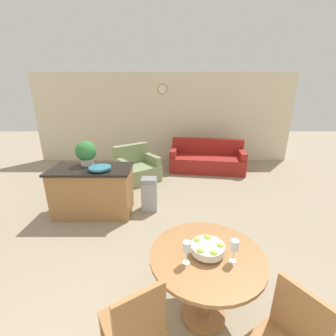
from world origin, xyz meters
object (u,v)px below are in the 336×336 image
(potted_plant, at_px, (87,152))
(couch, at_px, (207,160))
(wine_glass_left, at_px, (187,248))
(teal_bowl, at_px, (101,168))
(kitchen_island, at_px, (94,191))
(wine_glass_right, at_px, (235,246))
(trash_bin, at_px, (150,194))
(fruit_bowl, at_px, (208,248))
(armchair, at_px, (137,169))
(dining_chair_near_left, at_px, (135,324))
(dining_table, at_px, (207,269))

(potted_plant, height_order, couch, potted_plant)
(wine_glass_left, relative_size, teal_bowl, 0.58)
(kitchen_island, height_order, couch, kitchen_island)
(wine_glass_right, distance_m, trash_bin, 2.51)
(kitchen_island, distance_m, teal_bowl, 0.53)
(fruit_bowl, distance_m, armchair, 3.91)
(armchair, bearing_deg, fruit_bowl, -109.72)
(dining_chair_near_left, xyz_separation_m, couch, (1.36, 4.93, -0.22))
(wine_glass_right, height_order, teal_bowl, wine_glass_right)
(fruit_bowl, distance_m, potted_plant, 2.89)
(dining_table, distance_m, wine_glass_right, 0.40)
(fruit_bowl, xyz_separation_m, wine_glass_left, (-0.20, -0.11, 0.09))
(wine_glass_left, relative_size, kitchen_island, 0.15)
(wine_glass_right, bearing_deg, dining_table, 155.95)
(dining_table, distance_m, potted_plant, 2.93)
(teal_bowl, bearing_deg, couch, 48.15)
(wine_glass_right, xyz_separation_m, armchair, (-1.35, 3.79, -0.62))
(wine_glass_right, height_order, couch, wine_glass_right)
(armchair, bearing_deg, wine_glass_right, -107.29)
(fruit_bowl, height_order, teal_bowl, teal_bowl)
(wine_glass_left, relative_size, wine_glass_right, 1.00)
(dining_chair_near_left, distance_m, teal_bowl, 2.60)
(wine_glass_right, bearing_deg, fruit_bowl, 156.16)
(dining_table, height_order, dining_chair_near_left, dining_chair_near_left)
(fruit_bowl, bearing_deg, armchair, 107.23)
(teal_bowl, height_order, armchair, teal_bowl)
(dining_table, xyz_separation_m, kitchen_island, (-1.72, 2.06, -0.14))
(trash_bin, distance_m, couch, 2.73)
(teal_bowl, xyz_separation_m, trash_bin, (0.81, 0.23, -0.60))
(wine_glass_right, bearing_deg, teal_bowl, 130.29)
(wine_glass_left, bearing_deg, trash_bin, 102.59)
(dining_chair_near_left, height_order, fruit_bowl, dining_chair_near_left)
(kitchen_island, relative_size, potted_plant, 3.18)
(potted_plant, xyz_separation_m, couch, (2.58, 2.25, -0.83))
(kitchen_island, xyz_separation_m, couch, (2.47, 2.41, -0.15))
(teal_bowl, bearing_deg, armchair, 78.20)
(teal_bowl, relative_size, potted_plant, 0.84)
(teal_bowl, distance_m, potted_plant, 0.47)
(dining_table, height_order, trash_bin, dining_table)
(armchair, bearing_deg, teal_bowl, -138.75)
(dining_chair_near_left, distance_m, kitchen_island, 2.75)
(dining_table, height_order, wine_glass_right, wine_glass_right)
(fruit_bowl, bearing_deg, dining_table, 66.39)
(dining_chair_near_left, relative_size, couch, 0.43)
(dining_chair_near_left, height_order, armchair, dining_chair_near_left)
(dining_chair_near_left, relative_size, fruit_bowl, 3.03)
(dining_chair_near_left, xyz_separation_m, wine_glass_right, (0.81, 0.37, 0.41))
(trash_bin, relative_size, couch, 0.30)
(fruit_bowl, relative_size, kitchen_island, 0.21)
(kitchen_island, relative_size, trash_bin, 2.19)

